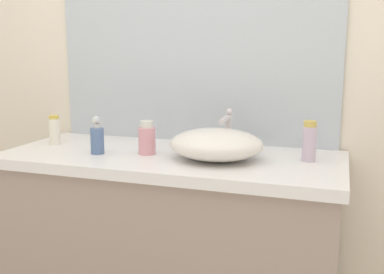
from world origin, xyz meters
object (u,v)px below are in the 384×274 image
Objects in this scene: perfume_bottle at (147,139)px; soap_dispenser at (97,138)px; lotion_bottle at (309,142)px; sink_basin at (216,144)px; spray_can at (55,130)px.

soap_dispenser is at bearing -163.35° from perfume_bottle.
perfume_bottle is at bearing -172.27° from lotion_bottle.
sink_basin is 0.29m from perfume_bottle.
sink_basin is 0.75m from spray_can.
perfume_bottle reaches higher than spray_can.
soap_dispenser reaches higher than perfume_bottle.
perfume_bottle is 0.47m from spray_can.
lotion_bottle reaches higher than sink_basin.
sink_basin is 2.35× the size of soap_dispenser.
lotion_bottle is at bearing 9.88° from soap_dispenser.
spray_can is at bearing -177.86° from lotion_bottle.
soap_dispenser is 0.29m from spray_can.
sink_basin is at bearing -3.18° from spray_can.
lotion_bottle is 1.09m from spray_can.
perfume_bottle is at bearing 16.65° from soap_dispenser.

